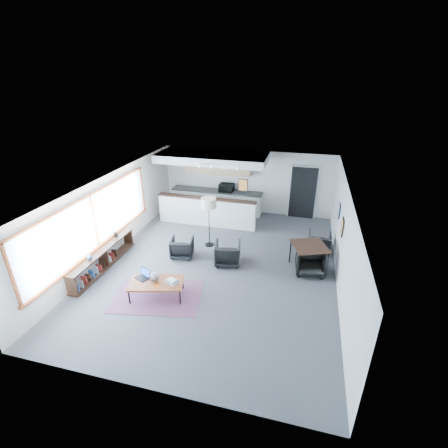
% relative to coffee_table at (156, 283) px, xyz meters
% --- Properties ---
extents(room, '(7.02, 9.02, 2.62)m').
position_rel_coffee_table_xyz_m(room, '(1.14, 1.87, 0.88)').
color(room, '#48484A').
rests_on(room, ground).
extents(window, '(0.10, 5.95, 1.66)m').
position_rel_coffee_table_xyz_m(window, '(-2.32, 0.97, 1.03)').
color(window, '#8CBFFF').
rests_on(window, room).
extents(console, '(0.35, 3.00, 0.80)m').
position_rel_coffee_table_xyz_m(console, '(-2.16, 0.83, -0.10)').
color(console, black).
rests_on(console, floor).
extents(kitchenette, '(4.20, 1.96, 2.60)m').
position_rel_coffee_table_xyz_m(kitchenette, '(-0.06, 5.58, 0.95)').
color(kitchenette, white).
rests_on(kitchenette, floor).
extents(doorway, '(1.10, 0.12, 2.15)m').
position_rel_coffee_table_xyz_m(doorway, '(3.44, 6.29, 0.65)').
color(doorway, black).
rests_on(doorway, room).
extents(track_light, '(1.60, 0.07, 0.15)m').
position_rel_coffee_table_xyz_m(track_light, '(0.55, 4.07, 2.10)').
color(track_light, silver).
rests_on(track_light, room).
extents(wall_art_lower, '(0.03, 0.38, 0.48)m').
position_rel_coffee_table_xyz_m(wall_art_lower, '(4.61, 2.27, 1.13)').
color(wall_art_lower, black).
rests_on(wall_art_lower, room).
extents(wall_art_upper, '(0.03, 0.34, 0.44)m').
position_rel_coffee_table_xyz_m(wall_art_upper, '(4.61, 3.57, 1.08)').
color(wall_art_upper, black).
rests_on(wall_art_upper, room).
extents(kilim_rug, '(2.54, 1.96, 0.01)m').
position_rel_coffee_table_xyz_m(kilim_rug, '(-0.00, 0.00, -0.42)').
color(kilim_rug, '#5F324A').
rests_on(kilim_rug, floor).
extents(coffee_table, '(1.55, 1.09, 0.46)m').
position_rel_coffee_table_xyz_m(coffee_table, '(0.00, 0.00, 0.00)').
color(coffee_table, brown).
rests_on(coffee_table, floor).
extents(laptop, '(0.43, 0.40, 0.25)m').
position_rel_coffee_table_xyz_m(laptop, '(-0.40, 0.11, 0.11)').
color(laptop, black).
rests_on(laptop, coffee_table).
extents(ceramic_pot, '(0.24, 0.24, 0.24)m').
position_rel_coffee_table_xyz_m(ceramic_pot, '(-0.05, 0.03, 0.16)').
color(ceramic_pot, gray).
rests_on(ceramic_pot, coffee_table).
extents(book_stack, '(0.36, 0.33, 0.09)m').
position_rel_coffee_table_xyz_m(book_stack, '(0.42, 0.08, 0.08)').
color(book_stack, silver).
rests_on(book_stack, coffee_table).
extents(coaster, '(0.13, 0.13, 0.01)m').
position_rel_coffee_table_xyz_m(coaster, '(0.10, -0.16, 0.04)').
color(coaster, '#E5590C').
rests_on(coaster, coffee_table).
extents(armchair_left, '(0.78, 0.75, 0.70)m').
position_rel_coffee_table_xyz_m(armchair_left, '(-0.11, 2.11, -0.07)').
color(armchair_left, black).
rests_on(armchair_left, floor).
extents(armchair_right, '(0.88, 0.84, 0.79)m').
position_rel_coffee_table_xyz_m(armchair_right, '(1.41, 2.06, -0.03)').
color(armchair_right, black).
rests_on(armchair_right, floor).
extents(floor_lamp, '(0.63, 0.63, 1.73)m').
position_rel_coffee_table_xyz_m(floor_lamp, '(0.52, 3.05, 1.08)').
color(floor_lamp, black).
rests_on(floor_lamp, floor).
extents(dining_table, '(1.23, 1.23, 0.81)m').
position_rel_coffee_table_xyz_m(dining_table, '(3.82, 2.37, 0.31)').
color(dining_table, black).
rests_on(dining_table, floor).
extents(dining_chair_near, '(0.76, 0.72, 0.73)m').
position_rel_coffee_table_xyz_m(dining_chair_near, '(3.89, 2.17, -0.06)').
color(dining_chair_near, black).
rests_on(dining_chair_near, floor).
extents(dining_chair_far, '(0.62, 0.59, 0.62)m').
position_rel_coffee_table_xyz_m(dining_chair_far, '(4.14, 3.54, -0.11)').
color(dining_chair_far, black).
rests_on(dining_chair_far, floor).
extents(microwave, '(0.61, 0.35, 0.40)m').
position_rel_coffee_table_xyz_m(microwave, '(0.37, 6.02, 0.71)').
color(microwave, black).
rests_on(microwave, kitchenette).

